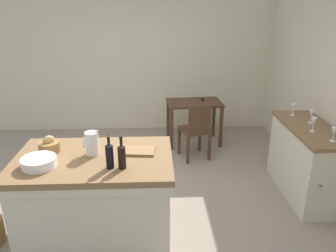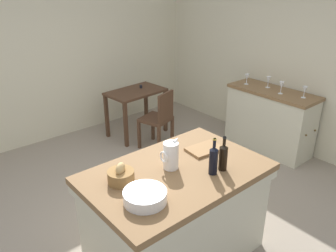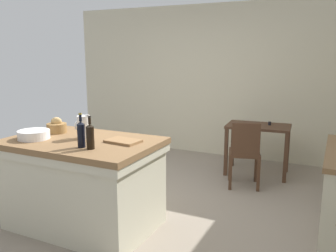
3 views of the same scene
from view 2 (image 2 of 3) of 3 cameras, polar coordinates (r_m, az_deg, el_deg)
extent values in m
plane|color=gray|center=(3.90, -2.36, -14.19)|extent=(6.76, 6.76, 0.00)
cube|color=beige|center=(5.48, -19.91, 10.94)|extent=(5.32, 0.12, 2.60)
cube|color=beige|center=(5.20, 20.95, 10.13)|extent=(0.12, 5.20, 2.60)
cube|color=brown|center=(2.88, 1.46, -7.95)|extent=(1.53, 0.99, 0.06)
cube|color=beige|center=(2.92, 1.45, -9.12)|extent=(1.51, 0.97, 0.08)
cube|color=beige|center=(3.15, 1.37, -15.07)|extent=(1.45, 0.91, 0.86)
cube|color=brown|center=(5.07, 17.31, 5.51)|extent=(0.52, 1.28, 0.04)
cube|color=beige|center=(5.23, 16.70, 0.76)|extent=(0.49, 1.25, 0.87)
sphere|color=brown|center=(4.83, 22.22, -1.45)|extent=(0.03, 0.03, 0.03)
sphere|color=brown|center=(5.03, 23.51, -0.69)|extent=(0.03, 0.03, 0.03)
cube|color=#472D1E|center=(5.40, -5.45, 5.75)|extent=(0.94, 0.63, 0.04)
cube|color=#472D1E|center=(5.12, -7.12, 0.13)|extent=(0.05, 0.05, 0.71)
cube|color=#472D1E|center=(5.62, -0.44, 2.55)|extent=(0.05, 0.05, 0.71)
cube|color=#472D1E|center=(5.49, -10.27, 1.61)|extent=(0.05, 0.05, 0.71)
cube|color=#472D1E|center=(5.96, -3.73, 3.78)|extent=(0.05, 0.05, 0.71)
cylinder|color=black|center=(5.52, -4.59, 6.64)|extent=(0.04, 0.04, 0.05)
cube|color=#472D1E|center=(5.03, -2.10, 1.20)|extent=(0.50, 0.50, 0.04)
cube|color=#472D1E|center=(4.85, -0.39, 3.28)|extent=(0.35, 0.14, 0.42)
cube|color=#472D1E|center=(5.36, -2.55, -0.14)|extent=(0.05, 0.05, 0.44)
cube|color=#472D1E|center=(5.10, -4.88, -1.54)|extent=(0.05, 0.05, 0.44)
cube|color=#472D1E|center=(5.18, 0.71, -1.03)|extent=(0.05, 0.05, 0.44)
cube|color=#472D1E|center=(4.91, -1.53, -2.53)|extent=(0.05, 0.05, 0.44)
cylinder|color=white|center=(2.84, 0.48, -5.00)|extent=(0.13, 0.13, 0.23)
cone|color=white|center=(2.81, 1.39, -2.36)|extent=(0.07, 0.04, 0.06)
torus|color=white|center=(2.79, -0.69, -5.27)|extent=(0.02, 0.10, 0.10)
cylinder|color=white|center=(2.49, -3.88, -11.74)|extent=(0.32, 0.32, 0.09)
cylinder|color=olive|center=(2.71, -7.92, -8.44)|extent=(0.21, 0.21, 0.10)
ellipsoid|color=tan|center=(2.67, -8.01, -7.16)|extent=(0.13, 0.12, 0.10)
cube|color=olive|center=(3.18, 6.19, -3.86)|extent=(0.34, 0.25, 0.02)
cylinder|color=black|center=(2.86, 9.25, -5.44)|extent=(0.07, 0.07, 0.21)
cone|color=black|center=(2.80, 9.40, -3.39)|extent=(0.07, 0.07, 0.02)
cylinder|color=black|center=(2.78, 9.47, -2.50)|extent=(0.03, 0.03, 0.07)
cylinder|color=black|center=(2.77, 9.51, -1.94)|extent=(0.03, 0.03, 0.01)
cylinder|color=black|center=(2.79, 7.63, -6.01)|extent=(0.07, 0.07, 0.22)
cone|color=black|center=(2.73, 7.76, -3.80)|extent=(0.07, 0.07, 0.03)
cylinder|color=black|center=(2.71, 7.82, -2.84)|extent=(0.03, 0.03, 0.08)
cylinder|color=#B29933|center=(2.69, 7.86, -2.23)|extent=(0.03, 0.03, 0.01)
cylinder|color=white|center=(4.89, 21.81, 4.48)|extent=(0.06, 0.06, 0.00)
cylinder|color=white|center=(4.88, 21.87, 4.85)|extent=(0.01, 0.01, 0.06)
cone|color=white|center=(4.86, 22.01, 5.70)|extent=(0.07, 0.07, 0.09)
cylinder|color=white|center=(4.95, 18.38, 5.22)|extent=(0.06, 0.06, 0.00)
cylinder|color=white|center=(4.94, 18.43, 5.62)|extent=(0.01, 0.01, 0.07)
cone|color=white|center=(4.92, 18.56, 6.53)|extent=(0.07, 0.07, 0.10)
cylinder|color=white|center=(5.18, 16.40, 6.27)|extent=(0.06, 0.06, 0.00)
cylinder|color=white|center=(5.17, 16.45, 6.63)|extent=(0.01, 0.01, 0.07)
cone|color=white|center=(5.15, 16.55, 7.48)|extent=(0.07, 0.07, 0.09)
cylinder|color=white|center=(5.26, 13.03, 6.90)|extent=(0.06, 0.06, 0.00)
cylinder|color=white|center=(5.25, 13.06, 7.25)|extent=(0.01, 0.01, 0.06)
cone|color=white|center=(5.23, 13.14, 8.04)|extent=(0.07, 0.07, 0.09)
camera|label=1|loc=(2.50, 77.03, 3.94)|focal=35.61mm
camera|label=3|loc=(4.07, 61.62, 2.16)|focal=37.85mm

